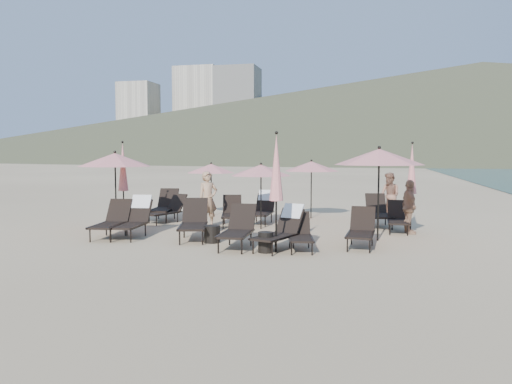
% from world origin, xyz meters
% --- Properties ---
extents(ground, '(800.00, 800.00, 0.00)m').
position_xyz_m(ground, '(0.00, 0.00, 0.00)').
color(ground, '#D6BA8C').
rests_on(ground, ground).
extents(volcanic_headland, '(690.00, 690.00, 55.00)m').
position_xyz_m(volcanic_headland, '(71.37, 302.62, 26.49)').
color(volcanic_headland, brown).
rests_on(volcanic_headland, ground).
extents(hotel_skyline, '(109.00, 82.00, 55.00)m').
position_xyz_m(hotel_skyline, '(-93.62, 271.21, 24.18)').
color(hotel_skyline, beige).
rests_on(hotel_skyline, ground).
extents(lounger_0, '(0.84, 1.86, 1.12)m').
position_xyz_m(lounger_0, '(-4.07, 0.73, 0.54)').
color(lounger_0, black).
rests_on(lounger_0, ground).
extents(lounger_1, '(1.19, 1.97, 1.06)m').
position_xyz_m(lounger_1, '(-2.29, 0.72, 0.50)').
color(lounger_1, black).
rests_on(lounger_1, ground).
extents(lounger_2, '(0.76, 1.80, 1.02)m').
position_xyz_m(lounger_2, '(-0.81, -0.12, 0.48)').
color(lounger_2, black).
rests_on(lounger_2, ground).
extents(lounger_3, '(1.12, 1.80, 1.06)m').
position_xyz_m(lounger_3, '(0.28, -0.09, 0.51)').
color(lounger_3, black).
rests_on(lounger_3, ground).
extents(lounger_4, '(0.87, 1.58, 0.86)m').
position_xyz_m(lounger_4, '(0.73, -0.05, 0.40)').
color(lounger_4, black).
rests_on(lounger_4, ground).
extents(lounger_5, '(0.69, 1.67, 0.95)m').
position_xyz_m(lounger_5, '(2.15, 0.66, 0.44)').
color(lounger_5, black).
rests_on(lounger_5, ground).
extents(lounger_6, '(0.98, 1.93, 1.06)m').
position_xyz_m(lounger_6, '(-4.73, 4.27, 0.50)').
color(lounger_6, black).
rests_on(lounger_6, ground).
extents(lounger_7, '(1.11, 1.73, 0.93)m').
position_xyz_m(lounger_7, '(-4.35, 3.62, 0.44)').
color(lounger_7, black).
rests_on(lounger_7, ground).
extents(lounger_8, '(1.04, 1.75, 0.94)m').
position_xyz_m(lounger_8, '(-2.03, 3.51, 0.44)').
color(lounger_8, black).
rests_on(lounger_8, ground).
extents(lounger_9, '(0.66, 1.73, 1.07)m').
position_xyz_m(lounger_9, '(-1.18, 4.30, 0.51)').
color(lounger_9, black).
rests_on(lounger_9, ground).
extents(lounger_10, '(0.94, 1.82, 1.00)m').
position_xyz_m(lounger_10, '(2.58, 4.49, 0.47)').
color(lounger_10, black).
rests_on(lounger_10, ground).
extents(lounger_11, '(0.60, 1.55, 0.89)m').
position_xyz_m(lounger_11, '(3.14, 3.41, 0.42)').
color(lounger_11, black).
rests_on(lounger_11, ground).
extents(lounger_12, '(0.91, 1.83, 1.01)m').
position_xyz_m(lounger_12, '(-4.61, 0.50, 0.47)').
color(lounger_12, black).
rests_on(lounger_12, ground).
extents(umbrella_open_0, '(2.24, 2.24, 2.41)m').
position_xyz_m(umbrella_open_0, '(-5.22, 1.81, 2.13)').
color(umbrella_open_0, black).
rests_on(umbrella_open_0, ground).
extents(umbrella_open_1, '(1.90, 1.90, 2.05)m').
position_xyz_m(umbrella_open_1, '(-0.94, 2.97, 1.81)').
color(umbrella_open_1, black).
rests_on(umbrella_open_1, ground).
extents(umbrella_open_2, '(2.34, 2.34, 2.52)m').
position_xyz_m(umbrella_open_2, '(2.56, 1.67, 2.23)').
color(umbrella_open_2, black).
rests_on(umbrella_open_2, ground).
extents(umbrella_open_3, '(1.86, 1.86, 2.00)m').
position_xyz_m(umbrella_open_3, '(-3.50, 5.75, 1.77)').
color(umbrella_open_3, black).
rests_on(umbrella_open_3, ground).
extents(umbrella_open_4, '(1.96, 1.96, 2.11)m').
position_xyz_m(umbrella_open_4, '(0.23, 5.88, 1.87)').
color(umbrella_open_4, black).
rests_on(umbrella_open_4, ground).
extents(umbrella_closed_0, '(0.33, 0.33, 2.84)m').
position_xyz_m(umbrella_closed_0, '(0.23, -0.46, 1.97)').
color(umbrella_closed_0, black).
rests_on(umbrella_closed_0, ground).
extents(umbrella_closed_1, '(0.31, 0.31, 2.67)m').
position_xyz_m(umbrella_closed_1, '(3.50, 3.40, 1.86)').
color(umbrella_closed_1, black).
rests_on(umbrella_closed_1, ground).
extents(umbrella_closed_2, '(0.32, 0.32, 2.71)m').
position_xyz_m(umbrella_closed_2, '(-5.17, 2.20, 1.89)').
color(umbrella_closed_2, black).
rests_on(umbrella_closed_2, ground).
extents(side_table_0, '(0.42, 0.42, 0.45)m').
position_xyz_m(side_table_0, '(-1.64, 0.35, 0.22)').
color(side_table_0, black).
rests_on(side_table_0, ground).
extents(side_table_1, '(0.36, 0.36, 0.48)m').
position_xyz_m(side_table_1, '(-0.00, -0.59, 0.24)').
color(side_table_1, black).
rests_on(side_table_1, ground).
extents(beachgoer_a, '(0.76, 0.75, 1.77)m').
position_xyz_m(beachgoer_a, '(-2.64, 2.92, 0.88)').
color(beachgoer_a, tan).
rests_on(beachgoer_a, ground).
extents(beachgoer_b, '(0.99, 1.01, 1.65)m').
position_xyz_m(beachgoer_b, '(2.96, 6.58, 0.82)').
color(beachgoer_b, '#9B6850').
rests_on(beachgoer_b, ground).
extents(beachgoer_c, '(0.62, 0.99, 1.57)m').
position_xyz_m(beachgoer_c, '(3.43, 3.07, 0.78)').
color(beachgoer_c, tan).
rests_on(beachgoer_c, ground).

